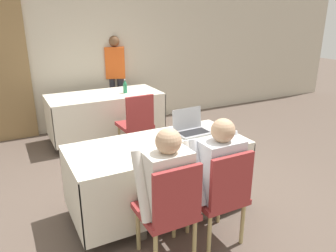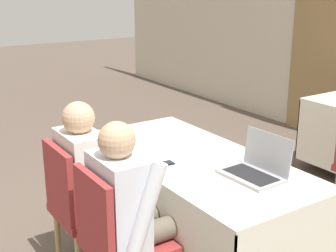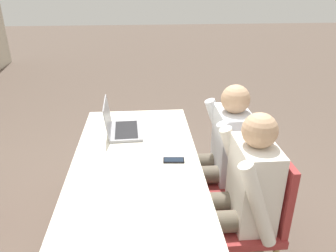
{
  "view_description": "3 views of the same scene",
  "coord_description": "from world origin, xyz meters",
  "px_view_note": "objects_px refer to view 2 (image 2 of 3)",
  "views": [
    {
      "loc": [
        -1.29,
        -2.68,
        1.97
      ],
      "look_at": [
        0.0,
        -0.21,
        1.0
      ],
      "focal_mm": 35.0,
      "sensor_mm": 36.0,
      "label": 1
    },
    {
      "loc": [
        2.3,
        -1.73,
        1.86
      ],
      "look_at": [
        0.0,
        -0.21,
        1.0
      ],
      "focal_mm": 50.0,
      "sensor_mm": 36.0,
      "label": 2
    },
    {
      "loc": [
        -1.82,
        -0.06,
        1.84
      ],
      "look_at": [
        0.0,
        -0.21,
        1.0
      ],
      "focal_mm": 35.0,
      "sensor_mm": 36.0,
      "label": 3
    }
  ],
  "objects_px": {
    "cell_phone": "(163,164)",
    "person_white_shirt": "(132,207)",
    "chair_near_right": "(116,238)",
    "chair_near_left": "(80,204)",
    "person_checkered_shirt": "(93,177)",
    "laptop": "(256,169)"
  },
  "relations": [
    {
      "from": "chair_near_left",
      "to": "person_checkered_shirt",
      "type": "relative_size",
      "value": 0.78
    },
    {
      "from": "laptop",
      "to": "person_checkered_shirt",
      "type": "xyz_separation_m",
      "value": [
        -0.7,
        -0.73,
        -0.13
      ]
    },
    {
      "from": "chair_near_left",
      "to": "laptop",
      "type": "bearing_deg",
      "value": -130.15
    },
    {
      "from": "person_white_shirt",
      "to": "laptop",
      "type": "bearing_deg",
      "value": -105.66
    },
    {
      "from": "laptop",
      "to": "chair_near_left",
      "type": "distance_m",
      "value": 1.13
    },
    {
      "from": "chair_near_left",
      "to": "chair_near_right",
      "type": "distance_m",
      "value": 0.5
    },
    {
      "from": "chair_near_left",
      "to": "chair_near_right",
      "type": "xyz_separation_m",
      "value": [
        0.5,
        0.0,
        0.0
      ]
    },
    {
      "from": "laptop",
      "to": "person_checkered_shirt",
      "type": "bearing_deg",
      "value": -136.19
    },
    {
      "from": "chair_near_right",
      "to": "person_checkered_shirt",
      "type": "xyz_separation_m",
      "value": [
        -0.5,
        0.1,
        0.16
      ]
    },
    {
      "from": "person_checkered_shirt",
      "to": "person_white_shirt",
      "type": "xyz_separation_m",
      "value": [
        0.5,
        0.0,
        0.0
      ]
    },
    {
      "from": "chair_near_left",
      "to": "chair_near_right",
      "type": "relative_size",
      "value": 1.0
    },
    {
      "from": "chair_near_left",
      "to": "cell_phone",
      "type": "bearing_deg",
      "value": -117.81
    },
    {
      "from": "chair_near_left",
      "to": "person_white_shirt",
      "type": "height_order",
      "value": "person_white_shirt"
    },
    {
      "from": "chair_near_right",
      "to": "person_white_shirt",
      "type": "relative_size",
      "value": 0.78
    },
    {
      "from": "laptop",
      "to": "cell_phone",
      "type": "xyz_separation_m",
      "value": [
        -0.45,
        -0.36,
        -0.04
      ]
    },
    {
      "from": "person_checkered_shirt",
      "to": "laptop",
      "type": "bearing_deg",
      "value": -133.94
    },
    {
      "from": "laptop",
      "to": "cell_phone",
      "type": "bearing_deg",
      "value": -143.78
    },
    {
      "from": "chair_near_right",
      "to": "person_checkered_shirt",
      "type": "distance_m",
      "value": 0.53
    },
    {
      "from": "laptop",
      "to": "cell_phone",
      "type": "relative_size",
      "value": 2.62
    },
    {
      "from": "cell_phone",
      "to": "person_white_shirt",
      "type": "bearing_deg",
      "value": -51.42
    },
    {
      "from": "cell_phone",
      "to": "person_checkered_shirt",
      "type": "height_order",
      "value": "person_checkered_shirt"
    },
    {
      "from": "chair_near_left",
      "to": "person_checkered_shirt",
      "type": "bearing_deg",
      "value": -90.0
    }
  ]
}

